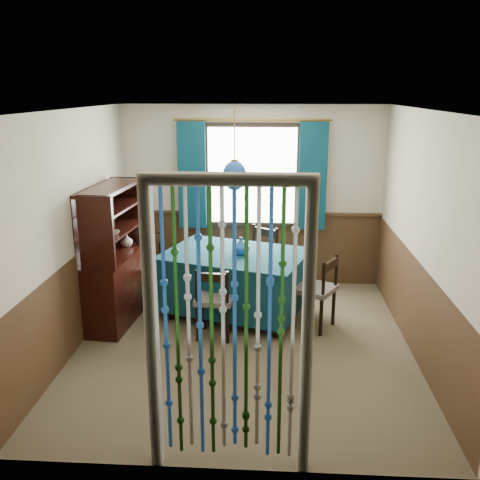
# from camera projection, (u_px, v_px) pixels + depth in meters

# --- Properties ---
(floor) EXTENTS (4.00, 4.00, 0.00)m
(floor) POSITION_uv_depth(u_px,v_px,m) (244.00, 344.00, 5.85)
(floor) COLOR brown
(floor) RESTS_ON ground
(ceiling) EXTENTS (4.00, 4.00, 0.00)m
(ceiling) POSITION_uv_depth(u_px,v_px,m) (245.00, 110.00, 5.17)
(ceiling) COLOR silver
(ceiling) RESTS_ON ground
(wall_back) EXTENTS (3.60, 0.00, 3.60)m
(wall_back) POSITION_uv_depth(u_px,v_px,m) (252.00, 197.00, 7.43)
(wall_back) COLOR beige
(wall_back) RESTS_ON ground
(wall_front) EXTENTS (3.60, 0.00, 3.60)m
(wall_front) POSITION_uv_depth(u_px,v_px,m) (228.00, 312.00, 3.59)
(wall_front) COLOR beige
(wall_front) RESTS_ON ground
(wall_left) EXTENTS (0.00, 4.00, 4.00)m
(wall_left) POSITION_uv_depth(u_px,v_px,m) (74.00, 231.00, 5.62)
(wall_left) COLOR beige
(wall_left) RESTS_ON ground
(wall_right) EXTENTS (0.00, 4.00, 4.00)m
(wall_right) POSITION_uv_depth(u_px,v_px,m) (422.00, 237.00, 5.40)
(wall_right) COLOR beige
(wall_right) RESTS_ON ground
(wainscot_back) EXTENTS (3.60, 0.00, 3.60)m
(wainscot_back) POSITION_uv_depth(u_px,v_px,m) (252.00, 248.00, 7.62)
(wainscot_back) COLOR #432C19
(wainscot_back) RESTS_ON ground
(wainscot_front) EXTENTS (3.60, 0.00, 3.60)m
(wainscot_front) POSITION_uv_depth(u_px,v_px,m) (229.00, 408.00, 3.81)
(wainscot_front) COLOR #432C19
(wainscot_front) RESTS_ON ground
(wainscot_left) EXTENTS (0.00, 4.00, 4.00)m
(wainscot_left) POSITION_uv_depth(u_px,v_px,m) (81.00, 298.00, 5.82)
(wainscot_left) COLOR #432C19
(wainscot_left) RESTS_ON ground
(wainscot_right) EXTENTS (0.00, 4.00, 4.00)m
(wainscot_right) POSITION_uv_depth(u_px,v_px,m) (414.00, 306.00, 5.61)
(wainscot_right) COLOR #432C19
(wainscot_right) RESTS_ON ground
(window) EXTENTS (1.32, 0.12, 1.42)m
(window) POSITION_uv_depth(u_px,v_px,m) (252.00, 176.00, 7.30)
(window) COLOR black
(window) RESTS_ON wall_back
(doorway) EXTENTS (1.16, 0.12, 2.18)m
(doorway) POSITION_uv_depth(u_px,v_px,m) (229.00, 335.00, 3.70)
(doorway) COLOR silver
(doorway) RESTS_ON ground
(dining_table) EXTENTS (1.92, 1.59, 0.79)m
(dining_table) POSITION_uv_depth(u_px,v_px,m) (235.00, 279.00, 6.50)
(dining_table) COLOR #0D3545
(dining_table) RESTS_ON floor
(chair_near) EXTENTS (0.44, 0.42, 0.83)m
(chair_near) POSITION_uv_depth(u_px,v_px,m) (214.00, 300.00, 5.90)
(chair_near) COLOR black
(chair_near) RESTS_ON floor
(chair_far) EXTENTS (0.62, 0.62, 0.92)m
(chair_far) POSITION_uv_depth(u_px,v_px,m) (258.00, 260.00, 7.14)
(chair_far) COLOR black
(chair_far) RESTS_ON floor
(chair_left) EXTENTS (0.60, 0.61, 0.91)m
(chair_left) POSITION_uv_depth(u_px,v_px,m) (159.00, 269.00, 6.82)
(chair_left) COLOR black
(chair_left) RESTS_ON floor
(chair_right) EXTENTS (0.57, 0.58, 0.88)m
(chair_right) POSITION_uv_depth(u_px,v_px,m) (317.00, 290.00, 6.14)
(chair_right) COLOR black
(chair_right) RESTS_ON floor
(sideboard) EXTENTS (0.54, 1.28, 1.64)m
(sideboard) POSITION_uv_depth(u_px,v_px,m) (116.00, 274.00, 6.35)
(sideboard) COLOR black
(sideboard) RESTS_ON floor
(pendant_lamp) EXTENTS (0.28, 0.28, 0.94)m
(pendant_lamp) POSITION_uv_depth(u_px,v_px,m) (235.00, 175.00, 6.16)
(pendant_lamp) COLOR olive
(pendant_lamp) RESTS_ON ceiling
(vase_table) EXTENTS (0.21, 0.21, 0.19)m
(vase_table) POSITION_uv_depth(u_px,v_px,m) (241.00, 247.00, 6.33)
(vase_table) COLOR navy
(vase_table) RESTS_ON dining_table
(bowl_shelf) EXTENTS (0.24, 0.24, 0.05)m
(bowl_shelf) POSITION_uv_depth(u_px,v_px,m) (112.00, 233.00, 5.96)
(bowl_shelf) COLOR beige
(bowl_shelf) RESTS_ON sideboard
(vase_sideboard) EXTENTS (0.20, 0.20, 0.17)m
(vase_sideboard) POSITION_uv_depth(u_px,v_px,m) (127.00, 240.00, 6.59)
(vase_sideboard) COLOR beige
(vase_sideboard) RESTS_ON sideboard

